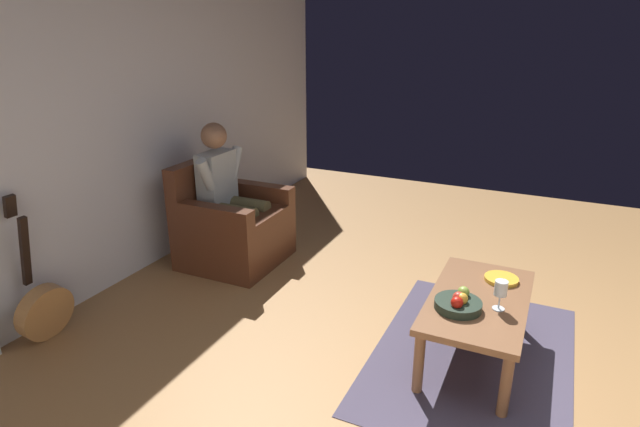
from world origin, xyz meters
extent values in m
plane|color=#9E7142|center=(0.00, 0.00, 0.00)|extent=(7.54, 7.54, 0.00)
cube|color=silver|center=(0.00, -3.16, 1.32)|extent=(6.68, 0.06, 2.65)
cube|color=#473F52|center=(-0.12, -0.36, 0.00)|extent=(1.73, 1.16, 0.01)
cube|color=#4F2918|center=(-0.67, -2.49, 0.19)|extent=(0.81, 0.77, 0.38)
cube|color=#4F2918|center=(-0.67, -2.43, 0.43)|extent=(0.55, 0.65, 0.10)
cube|color=#4F2918|center=(-1.01, -2.49, 0.50)|extent=(0.13, 0.77, 0.24)
cube|color=#4F2918|center=(-0.34, -2.49, 0.50)|extent=(0.13, 0.77, 0.24)
cube|color=#4F2918|center=(-0.67, -2.81, 0.63)|extent=(0.80, 0.13, 0.50)
cube|color=#A0A7A7|center=(-0.67, -2.64, 0.72)|extent=(0.35, 0.18, 0.48)
sphere|color=brown|center=(-0.67, -2.64, 1.10)|extent=(0.21, 0.21, 0.21)
cylinder|color=brown|center=(-0.77, -2.43, 0.50)|extent=(0.13, 0.43, 0.13)
cylinder|color=brown|center=(-0.77, -2.22, 0.24)|extent=(0.12, 0.12, 0.48)
cylinder|color=#A0A7A7|center=(-0.88, -2.59, 0.83)|extent=(0.20, 0.09, 0.29)
cylinder|color=brown|center=(-0.57, -2.43, 0.50)|extent=(0.13, 0.43, 0.13)
cylinder|color=brown|center=(-0.57, -2.22, 0.24)|extent=(0.12, 0.12, 0.48)
cylinder|color=#A0A7A7|center=(-0.47, -2.59, 0.83)|extent=(0.20, 0.09, 0.29)
cube|color=brown|center=(-0.12, -0.36, 0.40)|extent=(1.03, 0.56, 0.04)
cylinder|color=brown|center=(-0.58, -0.13, 0.19)|extent=(0.06, 0.06, 0.38)
cylinder|color=brown|center=(0.35, -0.13, 0.19)|extent=(0.06, 0.06, 0.38)
cylinder|color=brown|center=(-0.58, -0.59, 0.19)|extent=(0.06, 0.06, 0.38)
cylinder|color=brown|center=(0.35, -0.59, 0.19)|extent=(0.06, 0.06, 0.38)
cylinder|color=#B37A44|center=(0.86, -2.95, 0.19)|extent=(0.37, 0.16, 0.39)
cylinder|color=black|center=(0.86, -2.90, 0.21)|extent=(0.10, 0.02, 0.10)
cube|color=black|center=(0.86, -3.02, 0.61)|extent=(0.05, 0.11, 0.48)
cube|color=black|center=(0.86, -3.08, 0.91)|extent=(0.07, 0.05, 0.14)
cylinder|color=silver|center=(-0.03, -0.24, 0.42)|extent=(0.07, 0.07, 0.01)
cylinder|color=silver|center=(-0.03, -0.24, 0.47)|extent=(0.01, 0.01, 0.09)
cylinder|color=silver|center=(-0.03, -0.24, 0.55)|extent=(0.07, 0.07, 0.09)
cylinder|color=#590C19|center=(-0.03, -0.24, 0.53)|extent=(0.06, 0.06, 0.04)
cylinder|color=#212F23|center=(0.06, -0.45, 0.44)|extent=(0.27, 0.27, 0.05)
sphere|color=red|center=(0.13, -0.45, 0.49)|extent=(0.07, 0.07, 0.07)
sphere|color=gold|center=(0.07, -0.43, 0.49)|extent=(0.07, 0.07, 0.07)
sphere|color=#84A33D|center=(-0.01, -0.44, 0.49)|extent=(0.07, 0.07, 0.07)
sphere|color=red|center=(0.06, -0.45, 0.49)|extent=(0.07, 0.07, 0.07)
cylinder|color=gold|center=(-0.40, -0.27, 0.43)|extent=(0.21, 0.21, 0.02)
camera|label=1|loc=(2.77, -0.06, 1.96)|focal=29.05mm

